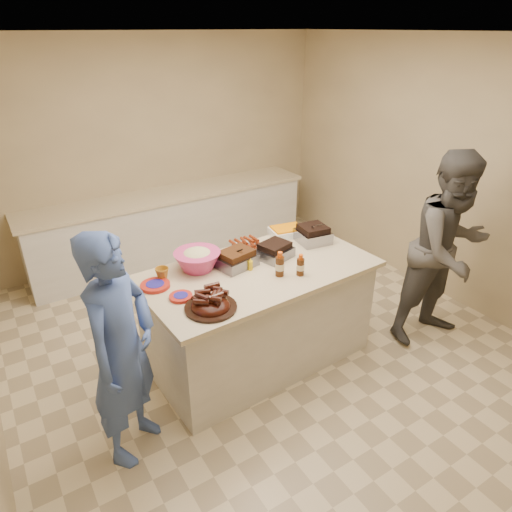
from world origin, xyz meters
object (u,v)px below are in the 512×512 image
island (259,357)px  roasting_pan (312,242)px  mustard_bottle (250,270)px  guest_gray (431,332)px  bbq_bottle_a (280,275)px  coleslaw_bowl (198,269)px  guest_blue (137,443)px  bbq_bottle_b (300,275)px  rib_platter (211,309)px  plastic_cup (163,279)px

island → roasting_pan: size_ratio=7.07×
mustard_bottle → guest_gray: 2.07m
island → bbq_bottle_a: (0.08, -0.18, 0.93)m
mustard_bottle → guest_gray: (1.74, -0.62, -0.93)m
coleslaw_bowl → island: bearing=-32.2°
coleslaw_bowl → guest_gray: bearing=-22.5°
roasting_pan → mustard_bottle: bearing=-160.8°
island → roasting_pan: roasting_pan is taller
guest_blue → bbq_bottle_a: bearing=-34.7°
guest_gray → roasting_pan: bearing=145.6°
roasting_pan → bbq_bottle_b: bearing=-129.5°
island → bbq_bottle_a: 0.95m
rib_platter → plastic_cup: (-0.13, 0.58, 0.00)m
roasting_pan → bbq_bottle_a: bbq_bottle_a is taller
rib_platter → mustard_bottle: bearing=32.4°
rib_platter → guest_blue: rib_platter is taller
guest_gray → guest_blue: bearing=-179.9°
bbq_bottle_b → plastic_cup: (-0.97, 0.53, 0.00)m
rib_platter → roasting_pan: 1.42m
bbq_bottle_b → roasting_pan: bearing=42.7°
island → guest_blue: 1.32m
rib_platter → coleslaw_bowl: bearing=72.9°
roasting_pan → bbq_bottle_b: 0.66m
roasting_pan → guest_gray: roasting_pan is taller
rib_platter → island: bearing=27.4°
bbq_bottle_b → guest_blue: (-1.51, -0.08, -0.93)m
roasting_pan → bbq_bottle_b: (-0.48, -0.45, 0.00)m
bbq_bottle_a → guest_gray: 1.88m
bbq_bottle_b → coleslaw_bowl: bearing=141.1°
guest_blue → guest_gray: guest_gray is taller
coleslaw_bowl → mustard_bottle: 0.44m
island → guest_gray: 1.77m
island → coleslaw_bowl: size_ratio=5.06×
island → coleslaw_bowl: coleslaw_bowl is taller
bbq_bottle_a → coleslaw_bowl: bearing=138.6°
plastic_cup → rib_platter: bearing=-77.2°
rib_platter → roasting_pan: rib_platter is taller
bbq_bottle_b → bbq_bottle_a: bearing=151.4°
bbq_bottle_a → guest_gray: size_ratio=0.11×
guest_gray → plastic_cup: bearing=165.3°
island → bbq_bottle_b: size_ratio=10.65×
mustard_bottle → island: bearing=-21.3°
bbq_bottle_a → guest_gray: (1.59, -0.42, -0.93)m
roasting_pan → guest_gray: (0.95, -0.78, -0.93)m
coleslaw_bowl → mustard_bottle: size_ratio=3.61×
bbq_bottle_b → guest_gray: bearing=-13.2°
island → mustard_bottle: bearing=156.0°
bbq_bottle_b → mustard_bottle: size_ratio=1.72×
bbq_bottle_b → guest_blue: bbq_bottle_b is taller
bbq_bottle_b → plastic_cup: bbq_bottle_b is taller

